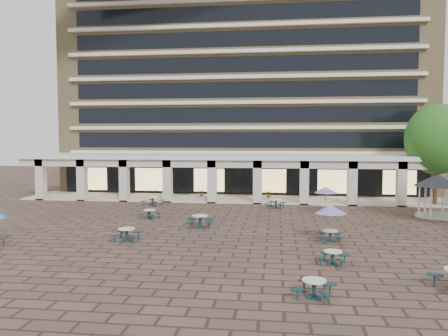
{
  "coord_description": "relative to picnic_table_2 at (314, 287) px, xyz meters",
  "views": [
    {
      "loc": [
        3.9,
        -27.46,
        6.06
      ],
      "look_at": [
        0.17,
        3.0,
        3.91
      ],
      "focal_mm": 35.0,
      "sensor_mm": 36.0,
      "label": 1
    }
  ],
  "objects": [
    {
      "name": "ground",
      "position": [
        -5.32,
        11.0,
        -0.41
      ],
      "size": [
        120.0,
        120.0,
        0.0
      ],
      "primitive_type": "plane",
      "color": "brown",
      "rests_on": "ground"
    },
    {
      "name": "picnic_table_7",
      "position": [
        1.25,
        4.51,
        -0.02
      ],
      "size": [
        1.75,
        1.75,
        0.66
      ],
      "rotation": [
        0.0,
        0.0,
        -0.3
      ],
      "color": "#153640",
      "rests_on": "ground"
    },
    {
      "name": "picnic_table_9",
      "position": [
        -10.87,
        14.91,
        -0.01
      ],
      "size": [
        1.77,
        1.77,
        0.68
      ],
      "rotation": [
        0.0,
        0.0,
        -0.28
      ],
      "color": "#153640",
      "rests_on": "ground"
    },
    {
      "name": "picnic_table_12",
      "position": [
        -12.4,
        21.0,
        0.06
      ],
      "size": [
        2.04,
        2.04,
        0.78
      ],
      "rotation": [
        0.0,
        0.0,
        -0.26
      ],
      "color": "#153640",
      "rests_on": "ground"
    },
    {
      "name": "tree_east_c",
      "position": [
        12.54,
        24.11,
        5.51
      ],
      "size": [
        5.44,
        5.44,
        9.06
      ],
      "color": "#472F1C",
      "rests_on": "ground"
    },
    {
      "name": "planter_left",
      "position": [
        -8.47,
        23.9,
        0.06
      ],
      "size": [
        1.5,
        0.66,
        1.22
      ],
      "color": "gray",
      "rests_on": "ground"
    },
    {
      "name": "picnic_table_11",
      "position": [
        2.44,
        18.99,
        1.38
      ],
      "size": [
        1.83,
        1.83,
        2.11
      ],
      "rotation": [
        0.0,
        0.0,
        -0.05
      ],
      "color": "#153640",
      "rests_on": "ground"
    },
    {
      "name": "picnic_table_6",
      "position": [
        1.67,
        9.17,
        1.42
      ],
      "size": [
        1.87,
        1.87,
        2.16
      ],
      "rotation": [
        0.0,
        0.0,
        -0.08
      ],
      "color": "#153640",
      "rests_on": "ground"
    },
    {
      "name": "retail_arcade",
      "position": [
        -5.32,
        25.8,
        2.59
      ],
      "size": [
        42.0,
        6.6,
        4.4
      ],
      "color": "white",
      "rests_on": "ground"
    },
    {
      "name": "picnic_table_13",
      "position": [
        -1.53,
        21.0,
        0.04
      ],
      "size": [
        1.98,
        1.98,
        0.76
      ],
      "rotation": [
        0.0,
        0.0,
        -0.25
      ],
      "color": "#153640",
      "rests_on": "ground"
    },
    {
      "name": "picnic_table_5",
      "position": [
        -10.18,
        7.92,
        0.03
      ],
      "size": [
        1.66,
        1.66,
        0.74
      ],
      "rotation": [
        0.0,
        0.0,
        -0.0
      ],
      "color": "#153640",
      "rests_on": "ground"
    },
    {
      "name": "picnic_table_10",
      "position": [
        -6.56,
        12.25,
        0.08
      ],
      "size": [
        2.02,
        2.02,
        0.83
      ],
      "rotation": [
        0.0,
        0.0,
        0.14
      ],
      "color": "#153640",
      "rests_on": "ground"
    },
    {
      "name": "picnic_table_2",
      "position": [
        0.0,
        0.0,
        0.0
      ],
      "size": [
        1.82,
        1.82,
        0.69
      ],
      "rotation": [
        0.0,
        0.0,
        -0.3
      ],
      "color": "#153640",
      "rests_on": "ground"
    },
    {
      "name": "planter_right",
      "position": [
        -2.17,
        23.9,
        0.07
      ],
      "size": [
        1.5,
        0.6,
        1.23
      ],
      "color": "gray",
      "rests_on": "ground"
    },
    {
      "name": "apartment_building",
      "position": [
        -5.32,
        36.47,
        12.19
      ],
      "size": [
        40.0,
        15.5,
        25.2
      ],
      "color": "tan",
      "rests_on": "ground"
    },
    {
      "name": "gazebo",
      "position": [
        10.71,
        18.31,
        2.02
      ],
      "size": [
        3.47,
        3.47,
        3.22
      ],
      "rotation": [
        0.0,
        0.0,
        -0.14
      ],
      "color": "beige",
      "rests_on": "ground"
    }
  ]
}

